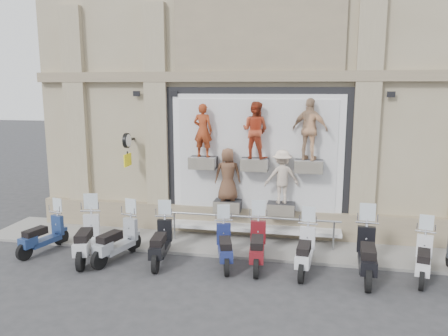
{
  "coord_description": "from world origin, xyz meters",
  "views": [
    {
      "loc": [
        1.56,
        -9.9,
        4.54
      ],
      "look_at": [
        -0.78,
        1.9,
        2.31
      ],
      "focal_mm": 35.0,
      "sensor_mm": 36.0,
      "label": 1
    }
  ],
  "objects_px": {
    "clock_sign_bracket": "(127,145)",
    "scooter_f": "(257,237)",
    "scooter_e": "(225,238)",
    "scooter_d": "(161,234)",
    "scooter_g": "(305,243)",
    "scooter_a": "(42,228)",
    "scooter_b": "(86,230)",
    "scooter_h": "(368,245)",
    "scooter_c": "(117,232)",
    "scooter_i": "(424,250)",
    "guard_rail": "(251,232)"
  },
  "relations": [
    {
      "from": "scooter_b",
      "to": "scooter_c",
      "type": "bearing_deg",
      "value": -5.7
    },
    {
      "from": "scooter_b",
      "to": "scooter_i",
      "type": "height_order",
      "value": "scooter_b"
    },
    {
      "from": "clock_sign_bracket",
      "to": "scooter_f",
      "type": "height_order",
      "value": "clock_sign_bracket"
    },
    {
      "from": "clock_sign_bracket",
      "to": "scooter_h",
      "type": "distance_m",
      "value": 7.45
    },
    {
      "from": "scooter_a",
      "to": "scooter_b",
      "type": "xyz_separation_m",
      "value": [
        1.46,
        -0.24,
        0.11
      ]
    },
    {
      "from": "scooter_a",
      "to": "guard_rail",
      "type": "bearing_deg",
      "value": 30.29
    },
    {
      "from": "clock_sign_bracket",
      "to": "scooter_i",
      "type": "relative_size",
      "value": 0.57
    },
    {
      "from": "scooter_a",
      "to": "scooter_h",
      "type": "xyz_separation_m",
      "value": [
        8.63,
        0.01,
        0.13
      ]
    },
    {
      "from": "clock_sign_bracket",
      "to": "scooter_e",
      "type": "distance_m",
      "value": 4.41
    },
    {
      "from": "scooter_f",
      "to": "scooter_h",
      "type": "distance_m",
      "value": 2.68
    },
    {
      "from": "scooter_a",
      "to": "scooter_e",
      "type": "height_order",
      "value": "scooter_e"
    },
    {
      "from": "scooter_b",
      "to": "scooter_h",
      "type": "xyz_separation_m",
      "value": [
        7.17,
        0.25,
        0.02
      ]
    },
    {
      "from": "scooter_f",
      "to": "scooter_h",
      "type": "bearing_deg",
      "value": -9.02
    },
    {
      "from": "scooter_i",
      "to": "guard_rail",
      "type": "bearing_deg",
      "value": 177.4
    },
    {
      "from": "scooter_a",
      "to": "scooter_i",
      "type": "bearing_deg",
      "value": 16.27
    },
    {
      "from": "scooter_h",
      "to": "scooter_c",
      "type": "bearing_deg",
      "value": -175.38
    },
    {
      "from": "scooter_e",
      "to": "scooter_h",
      "type": "xyz_separation_m",
      "value": [
        3.5,
        -0.09,
        0.11
      ]
    },
    {
      "from": "clock_sign_bracket",
      "to": "scooter_a",
      "type": "relative_size",
      "value": 0.58
    },
    {
      "from": "scooter_b",
      "to": "scooter_a",
      "type": "bearing_deg",
      "value": 155.23
    },
    {
      "from": "scooter_c",
      "to": "scooter_g",
      "type": "bearing_deg",
      "value": 18.09
    },
    {
      "from": "clock_sign_bracket",
      "to": "scooter_d",
      "type": "xyz_separation_m",
      "value": [
        1.72,
        -2.03,
        -2.04
      ]
    },
    {
      "from": "scooter_d",
      "to": "scooter_e",
      "type": "bearing_deg",
      "value": -3.09
    },
    {
      "from": "scooter_h",
      "to": "scooter_i",
      "type": "bearing_deg",
      "value": 12.16
    },
    {
      "from": "scooter_b",
      "to": "scooter_d",
      "type": "relative_size",
      "value": 1.08
    },
    {
      "from": "guard_rail",
      "to": "clock_sign_bracket",
      "type": "height_order",
      "value": "clock_sign_bracket"
    },
    {
      "from": "clock_sign_bracket",
      "to": "scooter_a",
      "type": "distance_m",
      "value": 3.37
    },
    {
      "from": "scooter_a",
      "to": "scooter_g",
      "type": "height_order",
      "value": "scooter_g"
    },
    {
      "from": "guard_rail",
      "to": "scooter_h",
      "type": "bearing_deg",
      "value": -26.85
    },
    {
      "from": "scooter_d",
      "to": "scooter_g",
      "type": "distance_m",
      "value": 3.72
    },
    {
      "from": "scooter_a",
      "to": "scooter_i",
      "type": "height_order",
      "value": "scooter_i"
    },
    {
      "from": "scooter_f",
      "to": "scooter_g",
      "type": "bearing_deg",
      "value": -9.63
    },
    {
      "from": "guard_rail",
      "to": "clock_sign_bracket",
      "type": "relative_size",
      "value": 4.96
    },
    {
      "from": "scooter_h",
      "to": "scooter_i",
      "type": "distance_m",
      "value": 1.34
    },
    {
      "from": "scooter_e",
      "to": "scooter_h",
      "type": "relative_size",
      "value": 0.87
    },
    {
      "from": "guard_rail",
      "to": "scooter_a",
      "type": "bearing_deg",
      "value": -164.76
    },
    {
      "from": "clock_sign_bracket",
      "to": "scooter_b",
      "type": "height_order",
      "value": "clock_sign_bracket"
    },
    {
      "from": "scooter_f",
      "to": "scooter_i",
      "type": "distance_m",
      "value": 3.99
    },
    {
      "from": "guard_rail",
      "to": "scooter_c",
      "type": "distance_m",
      "value": 3.76
    },
    {
      "from": "clock_sign_bracket",
      "to": "scooter_d",
      "type": "height_order",
      "value": "clock_sign_bracket"
    },
    {
      "from": "guard_rail",
      "to": "scooter_d",
      "type": "height_order",
      "value": "scooter_d"
    },
    {
      "from": "scooter_b",
      "to": "scooter_c",
      "type": "distance_m",
      "value": 0.81
    },
    {
      "from": "scooter_i",
      "to": "scooter_e",
      "type": "bearing_deg",
      "value": -164.35
    },
    {
      "from": "scooter_a",
      "to": "scooter_i",
      "type": "xyz_separation_m",
      "value": [
        9.95,
        0.21,
        0.01
      ]
    },
    {
      "from": "scooter_h",
      "to": "scooter_d",
      "type": "bearing_deg",
      "value": -175.99
    },
    {
      "from": "guard_rail",
      "to": "scooter_f",
      "type": "height_order",
      "value": "scooter_f"
    },
    {
      "from": "scooter_i",
      "to": "scooter_g",
      "type": "bearing_deg",
      "value": -163.4
    },
    {
      "from": "scooter_d",
      "to": "scooter_h",
      "type": "height_order",
      "value": "scooter_h"
    },
    {
      "from": "scooter_e",
      "to": "scooter_g",
      "type": "relative_size",
      "value": 0.97
    },
    {
      "from": "scooter_g",
      "to": "scooter_h",
      "type": "height_order",
      "value": "scooter_h"
    },
    {
      "from": "scooter_c",
      "to": "scooter_h",
      "type": "height_order",
      "value": "scooter_h"
    }
  ]
}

